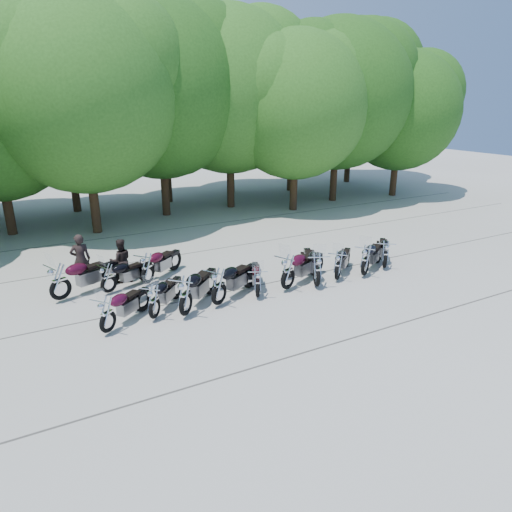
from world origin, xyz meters
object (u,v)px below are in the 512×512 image
motorcycle_4 (257,282)px  motorcycle_7 (338,265)px  motorcycle_10 (59,281)px  rider_1 (121,261)px  motorcycle_6 (317,269)px  motorcycle_2 (185,295)px  motorcycle_8 (366,259)px  motorcycle_0 (107,314)px  motorcycle_1 (154,301)px  motorcycle_3 (219,285)px  motorcycle_12 (147,268)px  motorcycle_9 (385,254)px  motorcycle_11 (108,277)px  motorcycle_5 (288,271)px  rider_0 (81,260)px

motorcycle_4 → motorcycle_7: bearing=-155.2°
motorcycle_10 → rider_1: 2.26m
motorcycle_6 → motorcycle_2: bearing=24.3°
motorcycle_2 → motorcycle_8: motorcycle_2 is taller
motorcycle_0 → motorcycle_2: motorcycle_2 is taller
motorcycle_1 → motorcycle_3: bearing=-139.0°
motorcycle_6 → rider_1: rider_1 is taller
motorcycle_6 → motorcycle_12: (-5.02, 2.99, -0.04)m
motorcycle_4 → motorcycle_10: 6.28m
motorcycle_7 → motorcycle_9: size_ratio=1.00×
motorcycle_0 → rider_1: rider_1 is taller
motorcycle_3 → rider_1: size_ratio=1.58×
motorcycle_8 → motorcycle_11: (-8.54, 2.84, -0.08)m
motorcycle_11 → rider_1: 1.13m
motorcycle_0 → motorcycle_10: 3.04m
motorcycle_3 → motorcycle_8: (5.71, -0.21, -0.03)m
motorcycle_2 → motorcycle_8: 6.88m
rider_1 → motorcycle_4: bearing=138.7°
motorcycle_7 → motorcycle_10: 9.31m
motorcycle_11 → motorcycle_6: bearing=-135.4°
motorcycle_11 → motorcycle_8: bearing=-129.7°
motorcycle_5 → rider_0: size_ratio=1.39×
motorcycle_7 → motorcycle_12: 6.69m
motorcycle_9 → motorcycle_12: bearing=21.9°
motorcycle_3 → motorcycle_6: bearing=-123.5°
motorcycle_2 → motorcycle_10: motorcycle_2 is taller
motorcycle_0 → motorcycle_8: bearing=-129.0°
rider_0 → motorcycle_0: bearing=94.6°
motorcycle_6 → motorcycle_11: size_ratio=1.17×
motorcycle_0 → motorcycle_10: bearing=-22.0°
motorcycle_1 → motorcycle_12: size_ratio=0.94×
motorcycle_4 → rider_1: rider_1 is taller
motorcycle_1 → motorcycle_12: motorcycle_12 is taller
motorcycle_8 → rider_0: size_ratio=1.31×
motorcycle_4 → motorcycle_11: bearing=-7.2°
motorcycle_9 → rider_0: rider_0 is taller
motorcycle_2 → motorcycle_11: motorcycle_2 is taller
rider_0 → motorcycle_8: bearing=159.7°
motorcycle_10 → motorcycle_2: bearing=-155.3°
motorcycle_3 → motorcycle_10: (-4.29, 2.74, 0.01)m
motorcycle_2 → motorcycle_7: size_ratio=1.16×
motorcycle_10 → rider_1: bearing=-91.2°
motorcycle_3 → motorcycle_6: motorcycle_3 is taller
motorcycle_0 → motorcycle_5: size_ratio=0.86×
motorcycle_9 → rider_0: (-10.36, 3.90, 0.29)m
motorcycle_1 → rider_1: 3.49m
motorcycle_9 → motorcycle_11: bearing=25.1°
motorcycle_1 → motorcycle_8: size_ratio=0.91×
motorcycle_9 → motorcycle_6: bearing=44.5°
motorcycle_7 → rider_1: (-6.77, 3.60, 0.17)m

